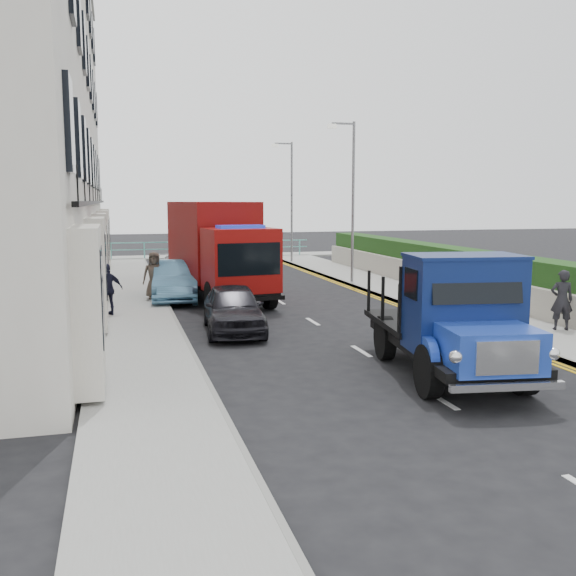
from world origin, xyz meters
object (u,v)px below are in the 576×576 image
Objects in this scene: lamp_mid at (350,193)px; parked_car_front at (233,308)px; red_lorry at (218,248)px; bedford_lorry at (459,325)px; pedestrian_east_near at (562,300)px; lamp_far at (290,195)px.

lamp_mid is 11.65m from parked_car_front.
lamp_mid is at bearing 17.02° from red_lorry.
lamp_mid reaches higher than bedford_lorry.
pedestrian_east_near is (5.20, 3.54, -0.23)m from bedford_lorry.
lamp_far is at bearing 75.35° from parked_car_front.
lamp_mid is 4.21× the size of pedestrian_east_near.
parked_car_front is at bearing -127.39° from lamp_mid.
bedford_lorry is 3.40× the size of pedestrian_east_near.
red_lorry reaches higher than pedestrian_east_near.
bedford_lorry reaches higher than parked_car_front.
lamp_far is at bearing 90.41° from bedford_lorry.
red_lorry is at bearing -116.04° from lamp_far.
lamp_mid is 7.14m from red_lorry.
lamp_mid is 1.78× the size of parked_car_front.
red_lorry is 6.24m from parked_car_front.
lamp_mid is 15.66m from bedford_lorry.
parked_car_front is at bearing -109.76° from lamp_far.
red_lorry is at bearing 90.08° from parked_car_front.
lamp_far is 21.80m from pedestrian_east_near.
parked_car_front is (-6.78, -8.87, -3.33)m from lamp_mid.
lamp_mid is 1.00× the size of lamp_far.
red_lorry is (-6.24, -12.78, -2.07)m from lamp_far.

